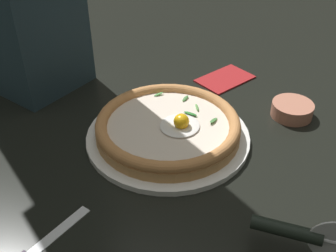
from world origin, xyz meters
name	(u,v)px	position (x,y,z in m)	size (l,w,h in m)	color
ground_plane	(170,139)	(0.00, 0.00, -0.01)	(2.40, 2.40, 0.03)	black
pizza_plate	(168,136)	(0.02, 0.01, 0.01)	(0.34, 0.34, 0.01)	white
pizza	(168,126)	(0.02, 0.01, 0.03)	(0.30, 0.30, 0.06)	tan
side_bowl	(292,110)	(-0.19, 0.21, 0.02)	(0.09, 0.09, 0.03)	#BB745A
pizza_cutter	(301,234)	(0.17, 0.32, 0.04)	(0.04, 0.17, 0.08)	silver
folded_napkin	(225,78)	(-0.27, 0.01, 0.00)	(0.14, 0.09, 0.01)	#A52022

